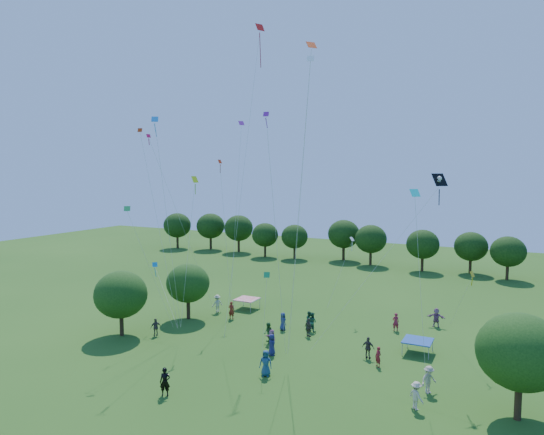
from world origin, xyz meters
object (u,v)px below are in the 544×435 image
Objects in this scene: tent_blue at (418,341)px; red_high_kite at (254,80)px; man_in_black at (165,382)px; pirate_kite at (435,185)px; near_tree_west at (121,294)px; tent_red_stripe at (247,299)px; near_tree_north at (188,283)px; near_tree_east at (520,352)px.

tent_blue is 25.83m from red_high_kite.
tent_blue is at bearing 22.26° from man_in_black.
man_in_black is at bearing -138.53° from pirate_kite.
near_tree_west is 3.12× the size of man_in_black.
tent_blue is at bearing -14.75° from tent_red_stripe.
man_in_black is 0.07× the size of red_high_kite.
man_in_black is (8.68, -14.13, -2.63)m from near_tree_north.
tent_blue is at bearing 1.94° from near_tree_north.
near_tree_east is at bearing -45.03° from pirate_kite.
near_tree_north is 29.81m from near_tree_east.
near_tree_east is (28.92, -7.20, 0.50)m from near_tree_north.
red_high_kite is at bearing -53.53° from tent_red_stripe.
pirate_kite is (23.10, -1.38, 9.88)m from near_tree_north.
man_in_black is at bearing -84.70° from red_high_kite.
man_in_black is (-13.14, -14.87, -0.11)m from tent_blue.
near_tree_west is at bearing -108.89° from near_tree_north.
near_tree_north is at bearing 95.28° from man_in_black.
tent_red_stripe is at bearing 58.45° from near_tree_north.
tent_red_stripe is at bearing 165.25° from tent_blue.
tent_red_stripe is at bearing 78.64° from man_in_black.
man_in_black is at bearing -131.47° from tent_blue.
near_tree_west is 7.04m from near_tree_north.
near_tree_east is at bearing -13.99° from near_tree_north.
near_tree_north is (2.28, 6.66, -0.13)m from near_tree_west.
red_high_kite is at bearing 69.03° from man_in_black.
red_high_kite is (7.34, 0.29, 18.86)m from near_tree_north.
near_tree_west is at bearing -168.26° from pirate_kite.
near_tree_west reaches higher than tent_red_stripe.
red_high_kite is at bearing 160.85° from near_tree_east.
near_tree_east is 11.08m from tent_blue.
pirate_kite is 0.49× the size of red_high_kite.
near_tree_north is 2.48× the size of tent_blue.
near_tree_east is 29.31m from red_high_kite.
near_tree_north is 21.98m from tent_blue.
red_high_kite is (-14.48, -0.45, 21.38)m from tent_blue.
tent_blue is 19.84m from man_in_black.
red_high_kite reaches higher than pirate_kite.
man_in_black is 22.96m from pirate_kite.
near_tree_west reaches higher than near_tree_north.
red_high_kite reaches higher than near_tree_east.
red_high_kite is at bearing 173.96° from pirate_kite.
near_tree_west is 0.92× the size of near_tree_east.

